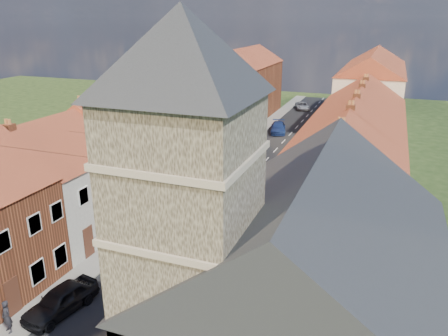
% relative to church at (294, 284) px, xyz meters
% --- Properties ---
extents(road, '(7.00, 90.00, 0.02)m').
position_rel_church_xyz_m(road, '(-9.36, 26.68, -5.87)').
color(road, black).
rests_on(road, ground).
extents(pavement_left, '(1.80, 90.00, 0.12)m').
position_rel_church_xyz_m(pavement_left, '(-13.76, 26.68, -5.82)').
color(pavement_left, '#9D978F').
rests_on(pavement_left, ground).
extents(pavement_right, '(1.80, 90.00, 0.12)m').
position_rel_church_xyz_m(pavement_right, '(-4.96, 26.68, -5.82)').
color(pavement_right, '#9D978F').
rests_on(pavement_right, ground).
extents(church, '(11.25, 14.25, 15.20)m').
position_rel_church_xyz_m(church, '(0.00, 0.00, 0.00)').
color(church, '#332D24').
rests_on(church, ground).
extents(cottage_r_tudor, '(8.30, 5.20, 9.00)m').
position_rel_church_xyz_m(cottage_r_tudor, '(-0.09, 9.37, -1.41)').
color(cottage_r_tudor, beige).
rests_on(cottage_r_tudor, ground).
extents(cottage_r_white_near, '(8.30, 6.00, 9.00)m').
position_rel_church_xyz_m(cottage_r_white_near, '(-0.06, 14.77, -1.40)').
color(cottage_r_white_near, beige).
rests_on(cottage_r_white_near, ground).
extents(cottage_r_cream_mid, '(8.30, 5.20, 9.00)m').
position_rel_church_xyz_m(cottage_r_cream_mid, '(-0.06, 20.17, -1.40)').
color(cottage_r_cream_mid, '#BB9E93').
rests_on(cottage_r_cream_mid, ground).
extents(cottage_r_pink, '(8.30, 6.00, 9.00)m').
position_rel_church_xyz_m(cottage_r_pink, '(-0.06, 25.57, -1.40)').
color(cottage_r_pink, '#BB9E93').
rests_on(cottage_r_pink, ground).
extents(cottage_r_white_far, '(8.30, 5.20, 9.00)m').
position_rel_church_xyz_m(cottage_r_white_far, '(-0.06, 30.97, -1.40)').
color(cottage_r_white_far, beige).
rests_on(cottage_r_white_far, ground).
extents(cottage_r_cream_far, '(8.30, 6.00, 9.00)m').
position_rel_church_xyz_m(cottage_r_cream_far, '(-0.06, 36.37, -1.40)').
color(cottage_r_cream_far, beige).
rests_on(cottage_r_cream_far, ground).
extents(cottage_l_white, '(8.30, 6.90, 8.80)m').
position_rel_church_xyz_m(cottage_l_white, '(-18.66, 8.62, -1.51)').
color(cottage_l_white, beige).
rests_on(cottage_l_white, ground).
extents(cottage_l_brick_mid, '(8.30, 5.70, 9.10)m').
position_rel_church_xyz_m(cottage_l_brick_mid, '(-18.66, 14.72, -1.35)').
color(cottage_l_brick_mid, beige).
rests_on(cottage_l_brick_mid, ground).
extents(cottage_l_pink, '(8.30, 6.30, 8.80)m').
position_rel_church_xyz_m(cottage_l_pink, '(-18.66, 20.52, -1.51)').
color(cottage_l_pink, beige).
rests_on(cottage_l_pink, ground).
extents(block_right_far, '(8.30, 24.20, 10.50)m').
position_rel_church_xyz_m(block_right_far, '(-0.06, 51.68, -0.58)').
color(block_right_far, beige).
rests_on(block_right_far, ground).
extents(block_left_far, '(8.30, 24.20, 10.50)m').
position_rel_church_xyz_m(block_left_far, '(-18.66, 46.68, -0.58)').
color(block_left_far, brown).
rests_on(block_left_far, ground).
extents(lamppost, '(0.88, 0.15, 6.00)m').
position_rel_church_xyz_m(lamppost, '(-13.17, 16.68, -2.34)').
color(lamppost, black).
rests_on(lamppost, pavement_left).
extents(car_near, '(2.39, 4.46, 1.44)m').
position_rel_church_xyz_m(car_near, '(-12.56, 1.80, -5.16)').
color(car_near, black).
rests_on(car_near, ground).
extents(car_mid, '(2.31, 4.38, 1.37)m').
position_rel_church_xyz_m(car_mid, '(-10.92, 24.66, -5.19)').
color(car_mid, '#B6B9BE').
rests_on(car_mid, ground).
extents(car_far, '(2.98, 5.08, 1.38)m').
position_rel_church_xyz_m(car_far, '(-11.10, 42.78, -5.19)').
color(car_far, navy).
rests_on(car_far, ground).
extents(car_distant, '(3.29, 4.74, 1.20)m').
position_rel_church_xyz_m(car_distant, '(-11.13, 59.37, -5.28)').
color(car_distant, '#B2B4BA').
rests_on(car_distant, ground).
extents(pedestrian_left, '(0.72, 0.58, 1.73)m').
position_rel_church_xyz_m(pedestrian_left, '(-13.84, -0.50, -4.89)').
color(pedestrian_left, black).
rests_on(pedestrian_left, pavement_left).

